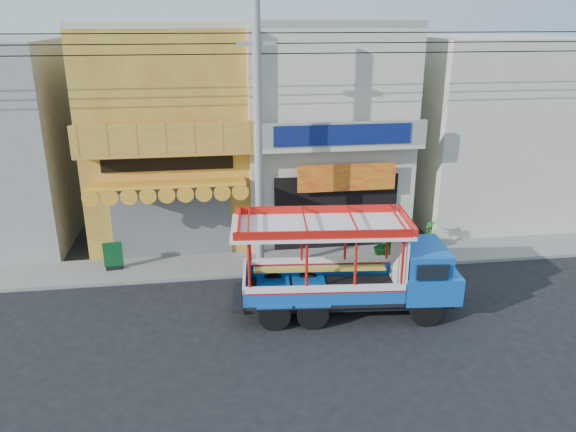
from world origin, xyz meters
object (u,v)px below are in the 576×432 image
object	(u,v)px
utility_pole	(263,128)
songthaew_truck	(363,267)
potted_plant_c	(430,234)
potted_plant_b	(378,246)
green_sign	(113,258)
potted_plant_a	(386,242)

from	to	relation	value
utility_pole	songthaew_truck	world-z (taller)	utility_pole
utility_pole	potted_plant_c	size ratio (longest dim) A/B	25.36
utility_pole	potted_plant_b	size ratio (longest dim) A/B	29.81
utility_pole	potted_plant_b	distance (m)	6.10
utility_pole	green_sign	world-z (taller)	utility_pole
potted_plant_b	potted_plant_c	xyz separation A→B (m)	(2.21, 0.63, 0.08)
utility_pole	songthaew_truck	bearing A→B (deg)	-50.40
green_sign	potted_plant_a	xyz separation A→B (m)	(9.67, -0.20, 0.11)
songthaew_truck	green_sign	size ratio (longest dim) A/B	6.82
songthaew_truck	utility_pole	bearing A→B (deg)	129.60
songthaew_truck	potted_plant_c	distance (m)	5.69
utility_pole	green_sign	xyz separation A→B (m)	(-5.15, 0.80, -4.50)
green_sign	potted_plant_c	bearing A→B (deg)	1.32
potted_plant_a	potted_plant_c	bearing A→B (deg)	-10.71
green_sign	potted_plant_c	xyz separation A→B (m)	(11.52, 0.27, 0.14)
songthaew_truck	potted_plant_a	world-z (taller)	songthaew_truck
utility_pole	potted_plant_b	xyz separation A→B (m)	(4.15, 0.44, -4.44)
songthaew_truck	potted_plant_b	distance (m)	3.98
potted_plant_c	songthaew_truck	bearing A→B (deg)	-14.39
songthaew_truck	potted_plant_c	bearing A→B (deg)	47.70
potted_plant_b	utility_pole	bearing A→B (deg)	34.79
potted_plant_b	potted_plant_a	bearing A→B (deg)	-126.70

